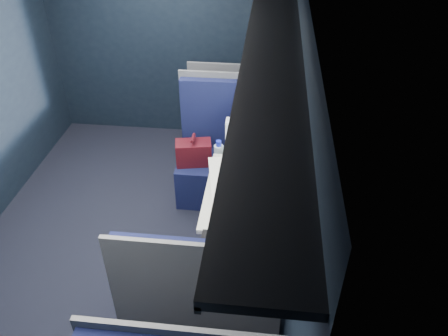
# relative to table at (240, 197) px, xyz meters

# --- Properties ---
(ground) EXTENTS (2.80, 4.20, 0.01)m
(ground) POSITION_rel_table_xyz_m (-1.03, 0.00, -0.67)
(ground) COLOR black
(room_shell) EXTENTS (3.00, 4.40, 2.40)m
(room_shell) POSITION_rel_table_xyz_m (-1.01, 0.00, 0.81)
(room_shell) COLOR black
(room_shell) RESTS_ON ground
(table) EXTENTS (0.62, 1.00, 0.74)m
(table) POSITION_rel_table_xyz_m (0.00, 0.00, 0.00)
(table) COLOR #54565E
(table) RESTS_ON ground
(seat_bay_near) EXTENTS (1.04, 0.62, 1.26)m
(seat_bay_near) POSITION_rel_table_xyz_m (-0.20, 0.87, -0.24)
(seat_bay_near) COLOR black
(seat_bay_near) RESTS_ON ground
(seat_bay_far) EXTENTS (1.04, 0.62, 1.26)m
(seat_bay_far) POSITION_rel_table_xyz_m (-0.18, -0.87, -0.25)
(seat_bay_far) COLOR black
(seat_bay_far) RESTS_ON ground
(seat_row_front) EXTENTS (1.04, 0.51, 1.16)m
(seat_row_front) POSITION_rel_table_xyz_m (-0.18, 1.80, -0.25)
(seat_row_front) COLOR black
(seat_row_front) RESTS_ON ground
(man) EXTENTS (0.53, 0.56, 1.32)m
(man) POSITION_rel_table_xyz_m (0.07, 0.70, 0.06)
(man) COLOR black
(man) RESTS_ON ground
(woman) EXTENTS (0.53, 0.56, 1.32)m
(woman) POSITION_rel_table_xyz_m (0.07, -0.71, 0.06)
(woman) COLOR black
(woman) RESTS_ON ground
(papers) EXTENTS (0.65, 0.84, 0.01)m
(papers) POSITION_rel_table_xyz_m (0.00, 0.11, 0.08)
(papers) COLOR white
(papers) RESTS_ON table
(laptop) EXTENTS (0.32, 0.38, 0.25)m
(laptop) POSITION_rel_table_xyz_m (0.35, 0.09, 0.14)
(laptop) COLOR silver
(laptop) RESTS_ON table
(bottle_small) EXTENTS (0.07, 0.07, 0.23)m
(bottle_small) POSITION_rel_table_xyz_m (0.30, 0.36, 0.18)
(bottle_small) COLOR silver
(bottle_small) RESTS_ON table
(cup) EXTENTS (0.06, 0.06, 0.08)m
(cup) POSITION_rel_table_xyz_m (0.30, 0.38, 0.12)
(cup) COLOR white
(cup) RESTS_ON table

